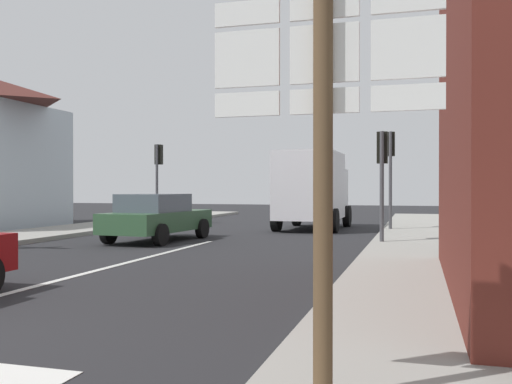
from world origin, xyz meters
TOP-DOWN VIEW (x-y plane):
  - ground_plane at (0.00, 10.00)m, footprint 80.00×80.00m
  - sidewalk_right at (6.37, 8.00)m, footprint 2.96×44.00m
  - lane_centre_stripe at (0.00, 6.00)m, footprint 0.16×12.00m
  - sedan_far at (-1.65, 11.68)m, footprint 2.22×4.32m
  - delivery_truck at (2.12, 17.95)m, footprint 2.57×5.04m
  - route_sign_post at (5.52, -0.31)m, footprint 1.66×0.14m
  - traffic_light_far_left at (-5.18, 19.07)m, footprint 0.30×0.49m
  - traffic_light_near_right at (5.18, 12.14)m, footprint 0.30×0.49m
  - traffic_light_far_right at (5.18, 17.31)m, footprint 0.30×0.49m

SIDE VIEW (x-z plane):
  - ground_plane at x=0.00m, z-range 0.00..0.00m
  - lane_centre_stripe at x=0.00m, z-range 0.00..0.01m
  - sidewalk_right at x=6.37m, z-range 0.00..0.14m
  - sedan_far at x=-1.65m, z-range 0.03..1.50m
  - delivery_truck at x=2.12m, z-range 0.13..3.18m
  - route_sign_post at x=5.52m, z-range 0.40..3.60m
  - traffic_light_near_right at x=5.18m, z-range 0.78..4.04m
  - traffic_light_far_left at x=-5.18m, z-range 0.87..4.50m
  - traffic_light_far_right at x=5.18m, z-range 0.90..4.65m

